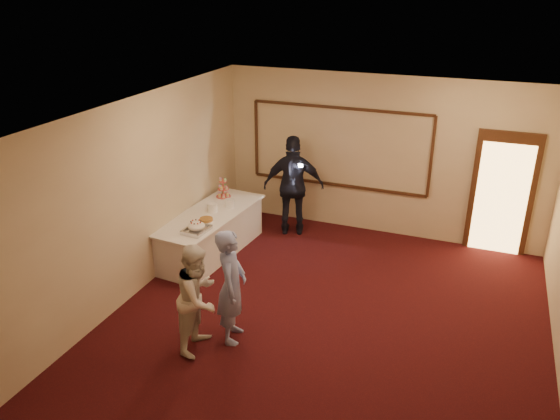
# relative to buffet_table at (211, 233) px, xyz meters

# --- Properties ---
(floor) EXTENTS (7.00, 7.00, 0.00)m
(floor) POSITION_rel_buffet_table_xyz_m (2.53, -1.49, -0.39)
(floor) COLOR black
(floor) RESTS_ON ground
(room_walls) EXTENTS (6.04, 7.04, 3.02)m
(room_walls) POSITION_rel_buffet_table_xyz_m (2.53, -1.49, 1.64)
(room_walls) COLOR beige
(room_walls) RESTS_ON floor
(wall_molding) EXTENTS (3.45, 0.04, 1.55)m
(wall_molding) POSITION_rel_buffet_table_xyz_m (1.73, 1.98, 1.21)
(wall_molding) COLOR #372410
(wall_molding) RESTS_ON room_walls
(doorway) EXTENTS (1.05, 0.07, 2.20)m
(doorway) POSITION_rel_buffet_table_xyz_m (4.68, 1.97, 0.69)
(doorway) COLOR #372410
(doorway) RESTS_ON floor
(buffet_table) EXTENTS (1.14, 2.47, 0.77)m
(buffet_table) POSITION_rel_buffet_table_xyz_m (0.00, 0.00, 0.00)
(buffet_table) COLOR white
(buffet_table) RESTS_ON floor
(pavlova_tray) EXTENTS (0.37, 0.51, 0.18)m
(pavlova_tray) POSITION_rel_buffet_table_xyz_m (0.15, -0.73, 0.46)
(pavlova_tray) COLOR #ACAEB2
(pavlova_tray) RESTS_ON buffet_table
(cupcake_stand) EXTENTS (0.28, 0.28, 0.40)m
(cupcake_stand) POSITION_rel_buffet_table_xyz_m (-0.13, 0.80, 0.53)
(cupcake_stand) COLOR #C94D46
(cupcake_stand) RESTS_ON buffet_table
(plate_stack_a) EXTENTS (0.19, 0.19, 0.16)m
(plate_stack_a) POSITION_rel_buffet_table_xyz_m (0.01, 0.09, 0.46)
(plate_stack_a) COLOR white
(plate_stack_a) RESTS_ON buffet_table
(plate_stack_b) EXTENTS (0.18, 0.18, 0.15)m
(plate_stack_b) POSITION_rel_buffet_table_xyz_m (0.20, 0.38, 0.46)
(plate_stack_b) COLOR white
(plate_stack_b) RESTS_ON buffet_table
(tart) EXTENTS (0.26, 0.26, 0.05)m
(tart) POSITION_rel_buffet_table_xyz_m (0.10, -0.31, 0.41)
(tart) COLOR white
(tart) RESTS_ON buffet_table
(man) EXTENTS (0.53, 0.67, 1.61)m
(man) POSITION_rel_buffet_table_xyz_m (1.45, -2.10, 0.42)
(man) COLOR #8797CF
(man) RESTS_ON floor
(woman) EXTENTS (0.59, 0.74, 1.50)m
(woman) POSITION_rel_buffet_table_xyz_m (1.13, -2.42, 0.36)
(woman) COLOR white
(woman) RESTS_ON floor
(guest) EXTENTS (1.22, 0.80, 1.92)m
(guest) POSITION_rel_buffet_table_xyz_m (1.07, 1.34, 0.57)
(guest) COLOR black
(guest) RESTS_ON floor
(camera_flash) EXTENTS (0.08, 0.06, 0.05)m
(camera_flash) POSITION_rel_buffet_table_xyz_m (1.24, 1.21, 1.03)
(camera_flash) COLOR white
(camera_flash) RESTS_ON guest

